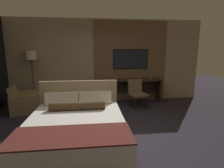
{
  "coord_description": "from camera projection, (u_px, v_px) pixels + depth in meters",
  "views": [
    {
      "loc": [
        -0.23,
        -3.46,
        1.78
      ],
      "look_at": [
        0.28,
        0.97,
        0.9
      ],
      "focal_mm": 28.0,
      "sensor_mm": 36.0,
      "label": 1
    }
  ],
  "objects": [
    {
      "name": "bed",
      "position": [
        77.0,
        128.0,
        3.29
      ],
      "size": [
        1.78,
        2.09,
        1.07
      ],
      "color": "#33281E",
      "rests_on": "ground_plane"
    },
    {
      "name": "book",
      "position": [
        123.0,
        79.0,
        5.88
      ],
      "size": [
        0.23,
        0.17,
        0.03
      ],
      "color": "#332D28",
      "rests_on": "desk"
    },
    {
      "name": "floor_lamp",
      "position": [
        31.0,
        60.0,
        5.5
      ],
      "size": [
        0.34,
        0.34,
        1.76
      ],
      "color": "#282623",
      "rests_on": "ground_plane"
    },
    {
      "name": "desk_chair",
      "position": [
        137.0,
        91.0,
        5.47
      ],
      "size": [
        0.62,
        0.62,
        0.87
      ],
      "rotation": [
        0.0,
        0.0,
        0.26
      ],
      "color": "brown",
      "rests_on": "ground_plane"
    },
    {
      "name": "desk",
      "position": [
        131.0,
        86.0,
        6.03
      ],
      "size": [
        2.03,
        0.49,
        0.79
      ],
      "color": "#2D2319",
      "rests_on": "ground_plane"
    },
    {
      "name": "wall_back_tv_panel",
      "position": [
        103.0,
        61.0,
        6.02
      ],
      "size": [
        7.2,
        0.09,
        2.8
      ],
      "color": "tan",
      "rests_on": "ground_plane"
    },
    {
      "name": "ground_plane",
      "position": [
        104.0,
        134.0,
        3.74
      ],
      "size": [
        16.0,
        16.0,
        0.0
      ],
      "primitive_type": "plane",
      "color": "#28232D"
    },
    {
      "name": "vase_tall",
      "position": [
        151.0,
        75.0,
        6.0
      ],
      "size": [
        0.07,
        0.07,
        0.26
      ],
      "color": "#4C706B",
      "rests_on": "desk"
    },
    {
      "name": "armchair_by_window",
      "position": [
        25.0,
        103.0,
        5.1
      ],
      "size": [
        0.93,
        0.95,
        0.78
      ],
      "rotation": [
        0.0,
        0.0,
        1.8
      ],
      "color": "olive",
      "rests_on": "ground_plane"
    },
    {
      "name": "tv",
      "position": [
        131.0,
        59.0,
        6.04
      ],
      "size": [
        1.21,
        0.04,
        0.68
      ],
      "color": "black"
    }
  ]
}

